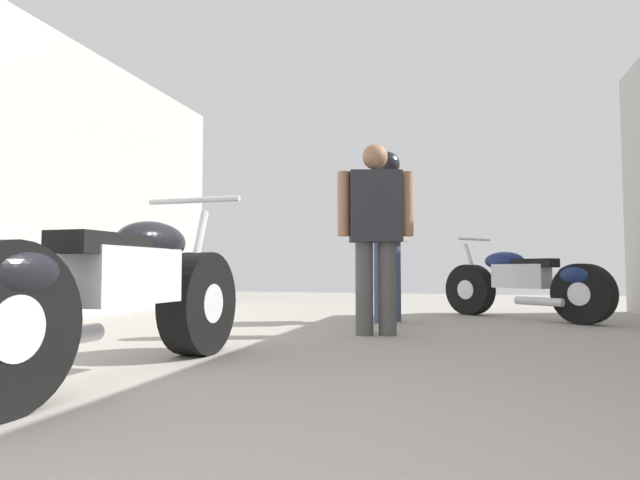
# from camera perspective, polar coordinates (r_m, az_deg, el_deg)

# --- Properties ---
(ground_plane) EXTENTS (16.34, 16.34, 0.00)m
(ground_plane) POSITION_cam_1_polar(r_m,az_deg,el_deg) (3.98, 0.66, -11.17)
(ground_plane) COLOR #9E998E
(garage_partition_left) EXTENTS (0.08, 7.49, 3.04)m
(garage_partition_left) POSITION_cam_1_polar(r_m,az_deg,el_deg) (5.66, -31.43, 7.12)
(garage_partition_left) COLOR #B7B5AD
(garage_partition_left) RESTS_ON ground_plane
(motorcycle_maroon_cruiser) EXTENTS (0.64, 2.16, 1.01)m
(motorcycle_maroon_cruiser) POSITION_cam_1_polar(r_m,az_deg,el_deg) (2.81, -21.17, -5.57)
(motorcycle_maroon_cruiser) COLOR black
(motorcycle_maroon_cruiser) RESTS_ON ground_plane
(motorcycle_black_naked) EXTENTS (1.67, 1.37, 0.93)m
(motorcycle_black_naked) POSITION_cam_1_polar(r_m,az_deg,el_deg) (6.18, 21.51, -4.44)
(motorcycle_black_naked) COLOR black
(motorcycle_black_naked) RESTS_ON ground_plane
(mechanic_in_blue) EXTENTS (0.65, 0.34, 1.61)m
(mechanic_in_blue) POSITION_cam_1_polar(r_m,az_deg,el_deg) (4.41, 6.10, 1.50)
(mechanic_in_blue) COLOR #4C4C4C
(mechanic_in_blue) RESTS_ON ground_plane
(mechanic_with_helmet) EXTENTS (0.43, 0.68, 1.79)m
(mechanic_with_helmet) POSITION_cam_1_polar(r_m,az_deg,el_deg) (5.51, 7.37, 2.26)
(mechanic_with_helmet) COLOR #384766
(mechanic_with_helmet) RESTS_ON ground_plane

